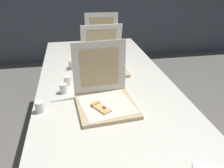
% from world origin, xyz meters
% --- Properties ---
extents(table, '(0.98, 2.26, 0.73)m').
position_xyz_m(table, '(0.00, 0.62, 0.68)').
color(table, silver).
rests_on(table, ground).
extents(pizza_box_front, '(0.37, 0.38, 0.37)m').
position_xyz_m(pizza_box_front, '(-0.05, 0.30, 0.78)').
color(pizza_box_front, tan).
rests_on(pizza_box_front, table).
extents(pizza_box_middle, '(0.36, 0.36, 0.36)m').
position_xyz_m(pizza_box_middle, '(0.02, 0.85, 0.78)').
color(pizza_box_middle, tan).
rests_on(pizza_box_middle, table).
extents(pizza_box_back, '(0.37, 0.42, 0.36)m').
position_xyz_m(pizza_box_back, '(0.09, 1.30, 0.78)').
color(pizza_box_back, tan).
rests_on(pizza_box_back, table).
extents(cup_white_near_center, '(0.05, 0.05, 0.06)m').
position_xyz_m(cup_white_near_center, '(-0.31, 0.50, 0.76)').
color(cup_white_near_center, white).
rests_on(cup_white_near_center, table).
extents(cup_white_far, '(0.05, 0.05, 0.06)m').
position_xyz_m(cup_white_far, '(-0.24, 0.94, 0.76)').
color(cup_white_far, white).
rests_on(cup_white_far, table).
extents(cup_white_near_left, '(0.05, 0.05, 0.06)m').
position_xyz_m(cup_white_near_left, '(-0.44, 0.29, 0.76)').
color(cup_white_near_left, white).
rests_on(cup_white_near_left, table).
extents(cup_white_mid, '(0.05, 0.05, 0.06)m').
position_xyz_m(cup_white_mid, '(-0.28, 0.62, 0.76)').
color(cup_white_mid, white).
rests_on(cup_white_mid, table).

